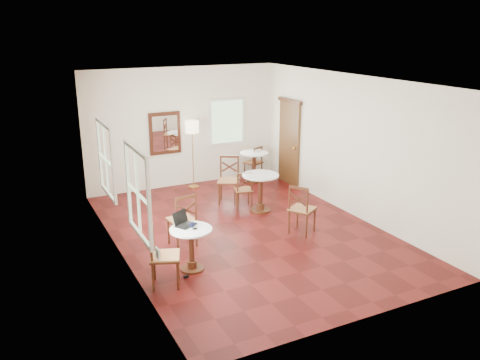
% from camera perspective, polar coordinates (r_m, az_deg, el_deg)
% --- Properties ---
extents(ground, '(7.00, 7.00, 0.00)m').
position_cam_1_polar(ground, '(10.07, 0.77, -5.90)').
color(ground, '#540F0E').
rests_on(ground, ground).
extents(room_shell, '(5.02, 7.02, 3.01)m').
position_cam_1_polar(room_shell, '(9.70, -0.25, 4.93)').
color(room_shell, white).
rests_on(room_shell, ground).
extents(cafe_table_near, '(0.71, 0.71, 0.75)m').
position_cam_1_polar(cafe_table_near, '(8.43, -5.58, -7.34)').
color(cafe_table_near, '#4C2513').
rests_on(cafe_table_near, ground).
extents(cafe_table_mid, '(0.80, 0.80, 0.85)m').
position_cam_1_polar(cafe_table_mid, '(10.98, 2.33, -0.99)').
color(cafe_table_mid, '#4C2513').
rests_on(cafe_table_mid, ground).
extents(cafe_table_back, '(0.74, 0.74, 0.79)m').
position_cam_1_polar(cafe_table_back, '(13.09, 1.61, 1.88)').
color(cafe_table_back, '#4C2513').
rests_on(cafe_table_back, ground).
extents(chair_near_a, '(0.52, 0.52, 1.03)m').
position_cam_1_polar(chair_near_a, '(9.33, -6.57, -4.55)').
color(chair_near_a, '#4C2513').
rests_on(chair_near_a, ground).
extents(chair_near_b, '(0.60, 0.60, 1.01)m').
position_cam_1_polar(chair_near_b, '(8.00, -8.74, -8.54)').
color(chair_near_b, '#4C2513').
rests_on(chair_near_b, ground).
extents(chair_mid_a, '(0.48, 0.48, 0.85)m').
position_cam_1_polar(chair_mid_a, '(11.21, 0.39, -1.11)').
color(chair_mid_a, '#4C2513').
rests_on(chair_mid_a, ground).
extents(chair_mid_b, '(0.64, 0.64, 1.01)m').
position_cam_1_polar(chair_mid_b, '(9.91, 7.05, -3.31)').
color(chair_mid_b, '#4C2513').
rests_on(chair_mid_b, ground).
extents(chair_back_a, '(0.53, 0.53, 0.87)m').
position_cam_1_polar(chair_back_a, '(13.43, 1.60, 2.05)').
color(chair_back_a, '#4C2513').
rests_on(chair_back_a, ground).
extents(chair_back_b, '(0.68, 0.68, 1.08)m').
position_cam_1_polar(chair_back_b, '(11.54, -1.29, 0.01)').
color(chair_back_b, '#4C2513').
rests_on(chair_back_b, ground).
extents(floor_lamp, '(0.33, 0.33, 1.71)m').
position_cam_1_polar(floor_lamp, '(12.43, -5.49, 5.55)').
color(floor_lamp, '#BF8C3F').
rests_on(floor_lamp, ground).
extents(laptop, '(0.42, 0.40, 0.23)m').
position_cam_1_polar(laptop, '(8.46, -6.48, -4.76)').
color(laptop, black).
rests_on(laptop, cafe_table_near).
extents(mouse, '(0.10, 0.08, 0.03)m').
position_cam_1_polar(mouse, '(8.28, -5.18, -5.53)').
color(mouse, black).
rests_on(mouse, cafe_table_near).
extents(navy_mug, '(0.11, 0.07, 0.08)m').
position_cam_1_polar(navy_mug, '(8.37, -5.51, -5.09)').
color(navy_mug, black).
rests_on(navy_mug, cafe_table_near).
extents(water_glass, '(0.07, 0.07, 0.11)m').
position_cam_1_polar(water_glass, '(8.35, -5.82, -5.05)').
color(water_glass, white).
rests_on(water_glass, cafe_table_near).
extents(power_adapter, '(0.09, 0.05, 0.03)m').
position_cam_1_polar(power_adapter, '(8.39, -6.20, -10.89)').
color(power_adapter, black).
rests_on(power_adapter, ground).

